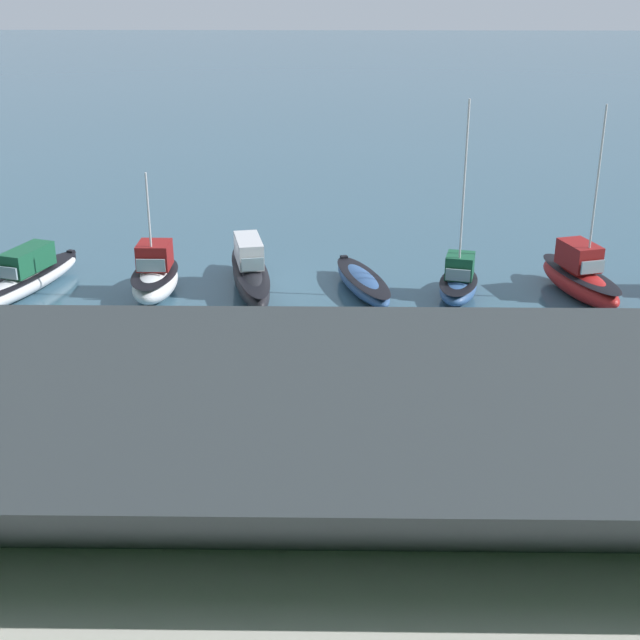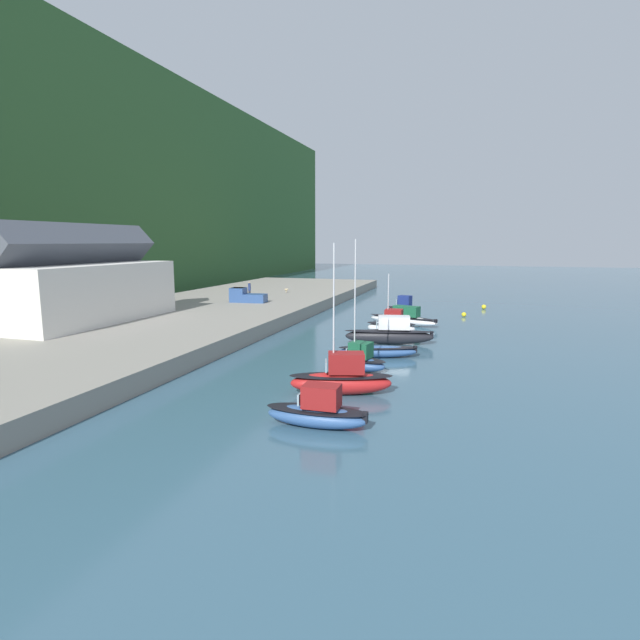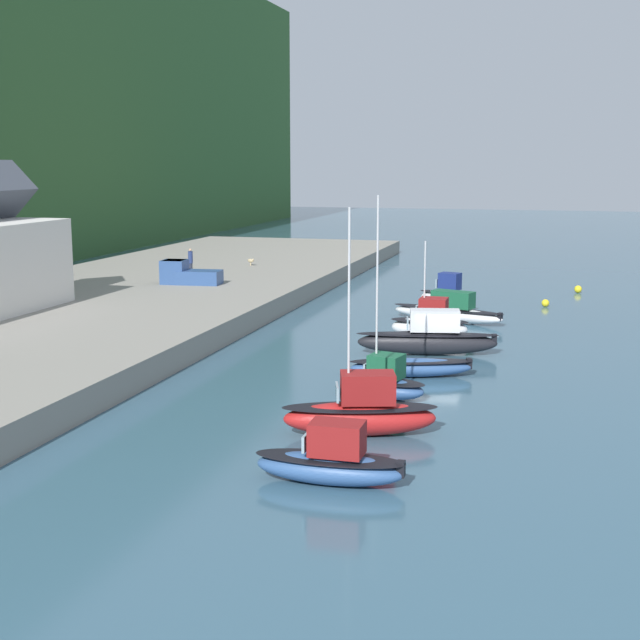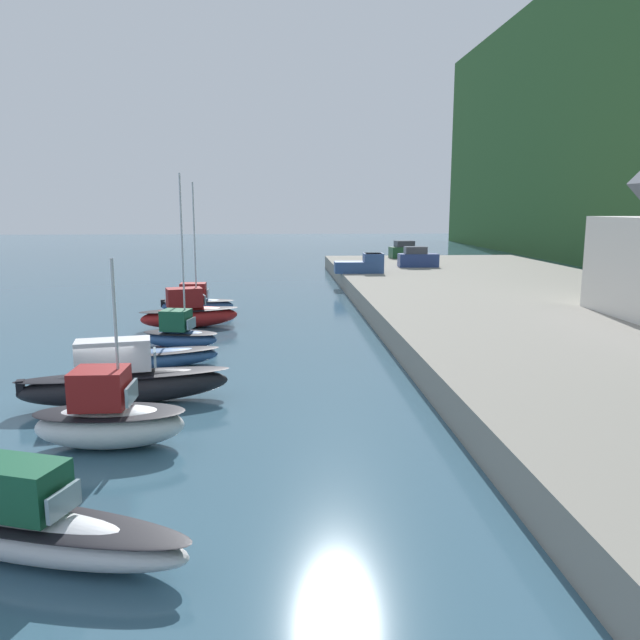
{
  "view_description": "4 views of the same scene",
  "coord_description": "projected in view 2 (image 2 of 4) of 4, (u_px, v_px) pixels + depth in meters",
  "views": [
    {
      "loc": [
        -3.99,
        42.15,
        15.69
      ],
      "look_at": [
        -3.49,
        8.67,
        1.82
      ],
      "focal_mm": 50.0,
      "sensor_mm": 36.0,
      "label": 1
    },
    {
      "loc": [
        -45.27,
        -6.72,
        9.48
      ],
      "look_at": [
        -0.22,
        7.37,
        2.0
      ],
      "focal_mm": 28.0,
      "sensor_mm": 36.0,
      "label": 2
    },
    {
      "loc": [
        -50.73,
        -6.89,
        11.21
      ],
      "look_at": [
        0.21,
        7.27,
        1.72
      ],
      "focal_mm": 50.0,
      "sensor_mm": 36.0,
      "label": 3
    },
    {
      "loc": [
        24.68,
        6.91,
        7.84
      ],
      "look_at": [
        -4.59,
        8.84,
        2.5
      ],
      "focal_mm": 35.0,
      "sensor_mm": 36.0,
      "label": 4
    }
  ],
  "objects": [
    {
      "name": "moored_boat_3",
      "position": [
        378.0,
        351.0,
        41.08
      ],
      "size": [
        3.51,
        6.74,
        0.97
      ],
      "rotation": [
        0.0,
        0.0,
        0.3
      ],
      "color": "#33568E",
      "rests_on": "ground_plane"
    },
    {
      "name": "moored_boat_7",
      "position": [
        403.0,
        310.0,
        62.02
      ],
      "size": [
        2.74,
        4.66,
        2.82
      ],
      "rotation": [
        0.0,
        0.0,
        -0.29
      ],
      "color": "silver",
      "rests_on": "ground_plane"
    },
    {
      "name": "moored_boat_6",
      "position": [
        404.0,
        318.0,
        56.84
      ],
      "size": [
        4.34,
        8.59,
        2.22
      ],
      "rotation": [
        0.0,
        0.0,
        -0.33
      ],
      "color": "silver",
      "rests_on": "ground_plane"
    },
    {
      "name": "moored_boat_5",
      "position": [
        392.0,
        325.0,
        50.78
      ],
      "size": [
        2.17,
        4.96,
        6.25
      ],
      "rotation": [
        0.0,
        0.0,
        -0.01
      ],
      "color": "white",
      "rests_on": "ground_plane"
    },
    {
      "name": "ground_plane",
      "position": [
        397.0,
        345.0,
        46.14
      ],
      "size": [
        320.0,
        320.0,
        0.0
      ],
      "primitive_type": "plane",
      "color": "#385B70"
    },
    {
      "name": "mooring_buoy_0",
      "position": [
        464.0,
        314.0,
        63.11
      ],
      "size": [
        0.59,
        0.59,
        0.59
      ],
      "color": "yellow",
      "rests_on": "ground_plane"
    },
    {
      "name": "quay_promenade",
      "position": [
        160.0,
        323.0,
        53.54
      ],
      "size": [
        114.63,
        25.05,
        1.48
      ],
      "color": "gray",
      "rests_on": "ground_plane"
    },
    {
      "name": "mooring_buoy_1",
      "position": [
        484.0,
        307.0,
        70.28
      ],
      "size": [
        0.64,
        0.64,
        0.64
      ],
      "color": "yellow",
      "rests_on": "ground_plane"
    },
    {
      "name": "dog_on_quay",
      "position": [
        286.0,
        290.0,
        78.38
      ],
      "size": [
        0.68,
        0.84,
        0.68
      ],
      "rotation": [
        0.0,
        0.0,
        2.59
      ],
      "color": "tan",
      "rests_on": "quay_promenade"
    },
    {
      "name": "moored_boat_2",
      "position": [
        359.0,
        360.0,
        36.82
      ],
      "size": [
        2.74,
        4.63,
        9.63
      ],
      "rotation": [
        0.0,
        0.0,
        -0.23
      ],
      "color": "#33568E",
      "rests_on": "ground_plane"
    },
    {
      "name": "pickup_truck_0",
      "position": [
        245.0,
        296.0,
        65.99
      ],
      "size": [
        2.41,
        4.9,
        1.9
      ],
      "rotation": [
        0.0,
        0.0,
        0.1
      ],
      "color": "#2D4C84",
      "rests_on": "quay_promenade"
    },
    {
      "name": "harbor_clubhouse",
      "position": [
        81.0,
        286.0,
        49.9
      ],
      "size": [
        19.03,
        9.06,
        9.78
      ],
      "color": "silver",
      "rests_on": "quay_promenade"
    },
    {
      "name": "moored_boat_0",
      "position": [
        318.0,
        412.0,
        25.6
      ],
      "size": [
        1.8,
        5.46,
        2.25
      ],
      "rotation": [
        0.0,
        0.0,
        0.01
      ],
      "color": "#33568E",
      "rests_on": "ground_plane"
    },
    {
      "name": "person_on_quay",
      "position": [
        249.0,
        289.0,
        72.95
      ],
      "size": [
        0.4,
        0.4,
        2.14
      ],
      "color": "#232838",
      "rests_on": "quay_promenade"
    },
    {
      "name": "moored_boat_1",
      "position": [
        342.0,
        379.0,
        31.11
      ],
      "size": [
        3.67,
        6.73,
        9.39
      ],
      "rotation": [
        0.0,
        0.0,
        0.3
      ],
      "color": "red",
      "rests_on": "ground_plane"
    },
    {
      "name": "moored_boat_4",
      "position": [
        390.0,
        334.0,
        46.26
      ],
      "size": [
        3.29,
        8.48,
        2.67
      ],
      "rotation": [
        0.0,
        0.0,
        0.2
      ],
      "color": "black",
      "rests_on": "ground_plane"
    }
  ]
}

